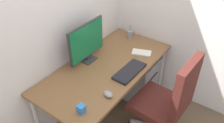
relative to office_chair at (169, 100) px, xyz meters
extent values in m
plane|color=brown|center=(-0.08, 0.69, -0.56)|extent=(8.00, 8.00, 0.00)
cube|color=brown|center=(-0.08, 0.69, 0.13)|extent=(1.57, 0.76, 0.03)
cylinder|color=silver|center=(0.66, 0.37, -0.22)|extent=(0.04, 0.04, 0.67)
cylinder|color=silver|center=(-0.81, 1.02, -0.22)|extent=(0.04, 0.04, 0.67)
cylinder|color=silver|center=(0.66, 1.02, -0.22)|extent=(0.04, 0.04, 0.67)
sphere|color=black|center=(0.23, 0.26, -0.53)|extent=(0.05, 0.05, 0.05)
cube|color=silver|center=(0.12, 0.18, -0.49)|extent=(0.25, 0.18, 0.03)
sphere|color=black|center=(-0.07, 0.37, -0.53)|extent=(0.05, 0.05, 0.05)
cylinder|color=silver|center=(0.01, 0.11, -0.32)|extent=(0.04, 0.04, 0.31)
cube|color=#4C1E19|center=(0.01, 0.11, -0.13)|extent=(0.49, 0.49, 0.08)
cube|color=#4C1E19|center=(-0.01, -0.13, 0.21)|extent=(0.42, 0.09, 0.59)
cube|color=gray|center=(0.44, 0.64, -0.29)|extent=(0.43, 0.54, 0.53)
cube|color=#262628|center=(0.44, 0.37, -0.18)|extent=(0.22, 0.01, 0.02)
cube|color=#333338|center=(-0.09, 0.92, 0.15)|extent=(0.16, 0.13, 0.01)
cube|color=#333338|center=(-0.09, 0.93, 0.19)|extent=(0.04, 0.02, 0.05)
cube|color=#333338|center=(-0.09, 0.93, 0.39)|extent=(0.51, 0.02, 0.38)
cube|color=#14723F|center=(-0.09, 0.92, 0.39)|extent=(0.48, 0.01, 0.36)
cube|color=black|center=(-0.02, 0.44, 0.16)|extent=(0.40, 0.18, 0.03)
cube|color=black|center=(-0.02, 0.44, 0.18)|extent=(0.37, 0.14, 0.00)
ellipsoid|color=gray|center=(-0.41, 0.42, 0.17)|extent=(0.10, 0.12, 0.04)
cylinder|color=gray|center=(0.59, 0.82, 0.19)|extent=(0.08, 0.08, 0.09)
cylinder|color=silver|center=(0.59, 0.82, 0.25)|extent=(0.03, 0.01, 0.12)
cylinder|color=silver|center=(0.60, 0.82, 0.25)|extent=(0.03, 0.01, 0.12)
torus|color=purple|center=(0.59, 0.82, 0.20)|extent=(0.03, 0.03, 0.01)
cylinder|color=#3FAD59|center=(0.61, 0.83, 0.24)|extent=(0.01, 0.01, 0.13)
cube|color=silver|center=(0.35, 0.51, 0.16)|extent=(0.19, 0.24, 0.02)
cube|color=#337FD8|center=(-0.69, 0.49, 0.18)|extent=(0.06, 0.06, 0.07)
camera|label=1|loc=(-1.60, -0.47, 1.60)|focal=36.67mm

